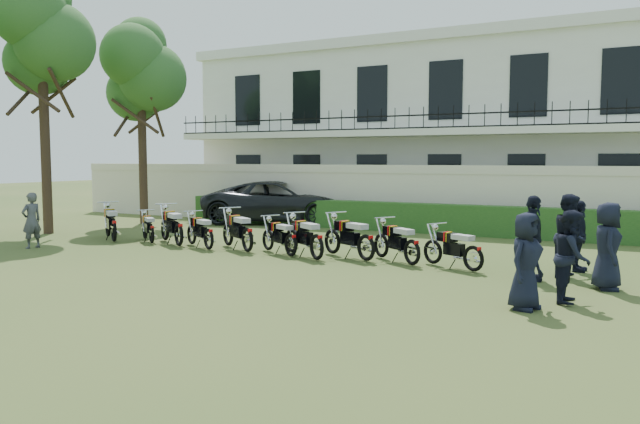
% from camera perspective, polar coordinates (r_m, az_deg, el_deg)
% --- Properties ---
extents(ground, '(100.00, 100.00, 0.00)m').
position_cam_1_polar(ground, '(15.87, -4.66, -4.28)').
color(ground, '#384F1F').
rests_on(ground, ground).
extents(perimeter_wall, '(30.00, 0.35, 2.30)m').
position_cam_1_polar(perimeter_wall, '(22.86, 6.21, 1.47)').
color(perimeter_wall, beige).
rests_on(perimeter_wall, ground).
extents(hedge, '(18.00, 0.60, 1.00)m').
position_cam_1_polar(hedge, '(21.81, 7.85, -0.48)').
color(hedge, '#174217').
rests_on(hedge, ground).
extents(building, '(20.40, 9.60, 7.40)m').
position_cam_1_polar(building, '(28.46, 10.75, 7.20)').
color(building, white).
rests_on(building, ground).
extents(tree_west_mid, '(3.40, 3.20, 8.82)m').
position_cam_1_polar(tree_west_mid, '(23.23, -24.09, 14.75)').
color(tree_west_mid, '#473323').
rests_on(tree_west_mid, ground).
extents(tree_west_near, '(3.40, 3.20, 7.90)m').
position_cam_1_polar(tree_west_near, '(25.41, -16.02, 12.32)').
color(tree_west_near, '#473323').
rests_on(tree_west_near, ground).
extents(motorcycle_0, '(1.74, 1.32, 1.14)m').
position_cam_1_polar(motorcycle_0, '(19.76, -18.34, -1.16)').
color(motorcycle_0, black).
rests_on(motorcycle_0, ground).
extents(motorcycle_1, '(1.41, 1.09, 0.93)m').
position_cam_1_polar(motorcycle_1, '(19.12, -15.15, -1.57)').
color(motorcycle_1, black).
rests_on(motorcycle_1, ground).
extents(motorcycle_2, '(1.83, 1.23, 1.15)m').
position_cam_1_polar(motorcycle_2, '(18.28, -12.79, -1.49)').
color(motorcycle_2, black).
rests_on(motorcycle_2, ground).
extents(motorcycle_3, '(1.66, 0.99, 1.01)m').
position_cam_1_polar(motorcycle_3, '(17.45, -10.15, -1.97)').
color(motorcycle_3, black).
rests_on(motorcycle_3, ground).
extents(motorcycle_4, '(1.80, 1.20, 1.13)m').
position_cam_1_polar(motorcycle_4, '(16.81, -6.65, -1.99)').
color(motorcycle_4, black).
rests_on(motorcycle_4, ground).
extents(motorcycle_5, '(1.62, 0.96, 0.99)m').
position_cam_1_polar(motorcycle_5, '(16.04, -2.68, -2.53)').
color(motorcycle_5, black).
rests_on(motorcycle_5, ground).
extents(motorcycle_6, '(1.76, 1.19, 1.11)m').
position_cam_1_polar(motorcycle_6, '(15.40, -0.30, -2.63)').
color(motorcycle_6, black).
rests_on(motorcycle_6, ground).
extents(motorcycle_7, '(1.88, 1.06, 1.13)m').
position_cam_1_polar(motorcycle_7, '(15.28, 4.24, -2.66)').
color(motorcycle_7, black).
rests_on(motorcycle_7, ground).
extents(motorcycle_8, '(1.64, 1.16, 1.05)m').
position_cam_1_polar(motorcycle_8, '(14.82, 8.42, -3.08)').
color(motorcycle_8, black).
rests_on(motorcycle_8, ground).
extents(motorcycle_9, '(1.67, 0.94, 1.00)m').
position_cam_1_polar(motorcycle_9, '(14.26, 13.86, -3.58)').
color(motorcycle_9, black).
rests_on(motorcycle_9, ground).
extents(suv, '(6.49, 4.55, 1.65)m').
position_cam_1_polar(suv, '(24.52, -3.71, 0.91)').
color(suv, black).
rests_on(suv, ground).
extents(inspector, '(0.43, 0.61, 1.58)m').
position_cam_1_polar(inspector, '(19.38, -24.87, -0.70)').
color(inspector, '#535458').
rests_on(inspector, ground).
extents(officer_0, '(0.73, 0.92, 1.64)m').
position_cam_1_polar(officer_0, '(11.00, 18.29, -4.29)').
color(officer_0, black).
rests_on(officer_0, ground).
extents(officer_1, '(0.63, 0.81, 1.64)m').
position_cam_1_polar(officer_1, '(11.80, 22.05, -3.79)').
color(officer_1, black).
rests_on(officer_1, ground).
extents(officer_2, '(0.59, 1.10, 1.78)m').
position_cam_1_polar(officer_2, '(13.63, 18.86, -2.28)').
color(officer_2, black).
rests_on(officer_2, ground).
extents(officer_3, '(0.67, 0.91, 1.70)m').
position_cam_1_polar(officer_3, '(13.23, 24.80, -2.85)').
color(officer_3, black).
rests_on(officer_3, ground).
extents(officer_4, '(0.75, 0.93, 1.79)m').
position_cam_1_polar(officer_4, '(14.30, 21.90, -2.02)').
color(officer_4, black).
rests_on(officer_4, ground).
extents(officer_5, '(0.47, 0.97, 1.60)m').
position_cam_1_polar(officer_5, '(15.09, 22.55, -2.05)').
color(officer_5, black).
rests_on(officer_5, ground).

